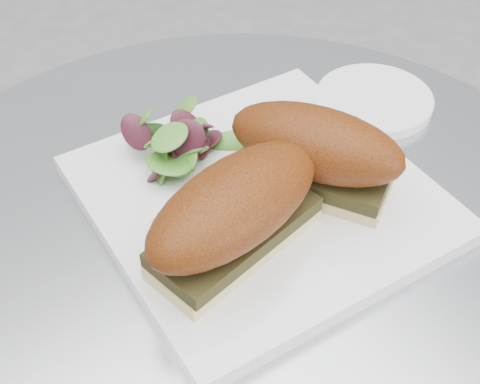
% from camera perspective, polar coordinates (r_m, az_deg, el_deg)
% --- Properties ---
extents(plate, '(0.31, 0.31, 0.02)m').
position_cam_1_polar(plate, '(0.60, 1.74, -0.46)').
color(plate, white).
rests_on(plate, table).
extents(sandwich_left, '(0.18, 0.10, 0.08)m').
position_cam_1_polar(sandwich_left, '(0.52, -0.45, -1.68)').
color(sandwich_left, '#D5C285').
rests_on(sandwich_left, plate).
extents(sandwich_right, '(0.14, 0.17, 0.08)m').
position_cam_1_polar(sandwich_right, '(0.58, 6.45, 3.49)').
color(sandwich_right, '#D5C285').
rests_on(sandwich_right, plate).
extents(salad, '(0.10, 0.10, 0.05)m').
position_cam_1_polar(salad, '(0.62, -4.69, 4.81)').
color(salad, '#639B32').
rests_on(salad, plate).
extents(saucer, '(0.12, 0.12, 0.01)m').
position_cam_1_polar(saucer, '(0.73, 11.38, 7.71)').
color(saucer, white).
rests_on(saucer, table).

